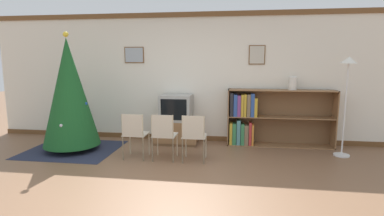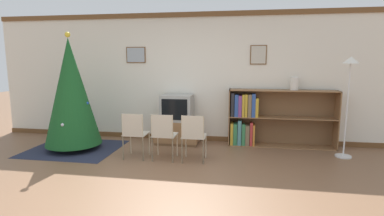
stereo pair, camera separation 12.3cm
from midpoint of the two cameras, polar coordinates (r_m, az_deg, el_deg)
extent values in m
plane|color=brown|center=(4.22, -5.26, -14.97)|extent=(24.00, 24.00, 0.00)
cube|color=silver|center=(6.41, 0.48, 5.78)|extent=(8.80, 0.08, 2.70)
cube|color=brown|center=(6.42, 0.42, 17.42)|extent=(8.80, 0.03, 0.10)
cube|color=brown|center=(6.56, 0.39, -5.66)|extent=(8.80, 0.03, 0.10)
cube|color=brown|center=(6.65, -10.11, 9.92)|extent=(0.43, 0.02, 0.34)
cube|color=#9EA8B2|center=(6.64, -10.14, 9.92)|extent=(0.39, 0.01, 0.30)
cube|color=brown|center=(6.29, 13.09, 9.84)|extent=(0.33, 0.02, 0.39)
cube|color=#BCB7A8|center=(6.27, 13.10, 9.85)|extent=(0.29, 0.01, 0.35)
cube|color=#23283D|center=(6.33, -20.93, -7.25)|extent=(1.70, 1.48, 0.01)
cylinder|color=maroon|center=(6.32, -20.95, -6.78)|extent=(0.36, 0.36, 0.10)
cone|color=#195123|center=(6.13, -21.51, 2.87)|extent=(1.05, 1.05, 2.03)
sphere|color=yellow|center=(6.12, -22.10, 12.83)|extent=(0.10, 0.10, 0.10)
sphere|color=#1E4CB2|center=(6.01, -18.78, 0.87)|extent=(0.06, 0.06, 0.06)
sphere|color=gold|center=(6.26, -23.77, 2.05)|extent=(0.05, 0.05, 0.05)
sphere|color=red|center=(6.17, -21.55, 9.39)|extent=(0.06, 0.06, 0.06)
sphere|color=gold|center=(6.27, -20.93, 5.66)|extent=(0.06, 0.06, 0.06)
sphere|color=silver|center=(5.85, -22.89, -2.98)|extent=(0.06, 0.06, 0.06)
cube|color=brown|center=(6.33, -2.22, -6.45)|extent=(0.86, 0.53, 0.05)
cube|color=olive|center=(6.27, -2.23, -4.30)|extent=(0.89, 0.56, 0.44)
cube|color=#9E9E99|center=(6.18, -2.26, 0.09)|extent=(0.63, 0.54, 0.53)
cube|color=black|center=(5.91, -2.79, -0.31)|extent=(0.52, 0.01, 0.42)
cube|color=#BCB29E|center=(5.40, -9.93, -4.83)|extent=(0.40, 0.40, 0.02)
cube|color=#BCB29E|center=(5.18, -10.69, -3.21)|extent=(0.35, 0.02, 0.38)
cylinder|color=beige|center=(5.68, -10.99, -6.47)|extent=(0.02, 0.02, 0.42)
cylinder|color=beige|center=(5.56, -7.49, -6.70)|extent=(0.02, 0.02, 0.42)
cylinder|color=beige|center=(5.35, -12.34, -7.46)|extent=(0.02, 0.02, 0.42)
cylinder|color=beige|center=(5.23, -8.64, -7.74)|extent=(0.02, 0.02, 0.42)
cylinder|color=beige|center=(5.30, -12.41, -5.41)|extent=(0.02, 0.02, 0.82)
cylinder|color=beige|center=(5.18, -8.70, -5.64)|extent=(0.02, 0.02, 0.82)
cube|color=#BCB29E|center=(5.25, -4.53, -5.12)|extent=(0.40, 0.40, 0.02)
cube|color=#BCB29E|center=(5.02, -5.09, -3.46)|extent=(0.35, 0.02, 0.38)
cylinder|color=beige|center=(5.52, -5.88, -6.80)|extent=(0.02, 0.02, 0.42)
cylinder|color=beige|center=(5.44, -2.19, -7.00)|extent=(0.02, 0.02, 0.42)
cylinder|color=beige|center=(5.19, -6.94, -7.85)|extent=(0.02, 0.02, 0.42)
cylinder|color=beige|center=(5.10, -3.01, -8.09)|extent=(0.02, 0.02, 0.42)
cylinder|color=beige|center=(5.13, -6.98, -5.74)|extent=(0.02, 0.02, 0.82)
cylinder|color=beige|center=(5.05, -3.03, -5.95)|extent=(0.02, 0.02, 0.82)
cube|color=#BCB29E|center=(5.15, 1.12, -5.36)|extent=(0.40, 0.40, 0.02)
cube|color=#BCB29E|center=(4.92, 0.80, -3.69)|extent=(0.35, 0.02, 0.38)
cylinder|color=beige|center=(5.41, -0.51, -7.08)|extent=(0.02, 0.02, 0.42)
cylinder|color=beige|center=(5.36, 3.32, -7.24)|extent=(0.02, 0.02, 0.42)
cylinder|color=beige|center=(5.07, -1.22, -8.19)|extent=(0.02, 0.02, 0.42)
cylinder|color=beige|center=(5.02, 2.87, -8.38)|extent=(0.02, 0.02, 0.42)
cylinder|color=beige|center=(5.02, -1.22, -6.03)|extent=(0.02, 0.02, 0.82)
cylinder|color=beige|center=(4.96, 2.89, -6.20)|extent=(0.02, 0.02, 0.82)
cube|color=olive|center=(6.19, 7.69, -1.69)|extent=(0.02, 0.36, 1.14)
cube|color=olive|center=(6.47, 26.35, -2.09)|extent=(0.02, 0.36, 1.14)
cube|color=olive|center=(6.17, 17.47, 3.20)|extent=(2.09, 0.36, 0.02)
cube|color=olive|center=(6.38, 16.99, -6.88)|extent=(2.09, 0.36, 0.02)
cube|color=olive|center=(6.25, 17.24, -1.72)|extent=(2.05, 0.36, 0.02)
cube|color=brown|center=(6.42, 17.02, -1.63)|extent=(2.09, 0.01, 1.14)
cube|color=gold|center=(6.21, 8.17, -4.82)|extent=(0.06, 0.25, 0.44)
cube|color=#337547|center=(6.21, 8.82, -4.87)|extent=(0.07, 0.24, 0.43)
cube|color=teal|center=(6.22, 9.59, -4.55)|extent=(0.07, 0.27, 0.50)
cube|color=#337547|center=(6.20, 10.33, -4.94)|extent=(0.07, 0.23, 0.43)
cube|color=#756047|center=(6.23, 11.04, -4.98)|extent=(0.08, 0.28, 0.41)
cube|color=#B73333|center=(6.19, 11.75, -4.83)|extent=(0.05, 0.20, 0.47)
cube|color=orange|center=(6.22, 12.21, -5.00)|extent=(0.04, 0.24, 0.42)
cube|color=#232328|center=(6.08, 8.33, 0.65)|extent=(0.06, 0.22, 0.47)
cube|color=#2D4C93|center=(6.12, 9.05, 0.54)|extent=(0.07, 0.29, 0.44)
cube|color=#7A3D7F|center=(6.12, 9.72, 0.44)|extent=(0.07, 0.28, 0.42)
cube|color=gold|center=(6.11, 10.32, 0.49)|extent=(0.05, 0.27, 0.44)
cube|color=gold|center=(6.10, 10.84, 0.52)|extent=(0.05, 0.25, 0.45)
cube|color=#756047|center=(6.12, 11.48, 0.52)|extent=(0.07, 0.30, 0.45)
cube|color=#2D4C93|center=(6.11, 12.19, 0.55)|extent=(0.07, 0.27, 0.46)
cube|color=gold|center=(6.11, 12.80, 0.11)|extent=(0.06, 0.23, 0.38)
cylinder|color=silver|center=(6.21, 19.47, 4.37)|extent=(0.15, 0.15, 0.25)
torus|color=silver|center=(6.21, 19.53, 5.50)|extent=(0.14, 0.14, 0.03)
cylinder|color=silver|center=(6.12, 27.36, -8.15)|extent=(0.28, 0.28, 0.03)
cylinder|color=silver|center=(5.94, 27.93, -0.44)|extent=(0.03, 0.03, 1.64)
cone|color=white|center=(5.88, 28.57, 8.05)|extent=(0.28, 0.28, 0.12)
camera|label=1|loc=(0.06, -89.33, 0.11)|focal=28.00mm
camera|label=2|loc=(0.06, 90.67, -0.11)|focal=28.00mm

